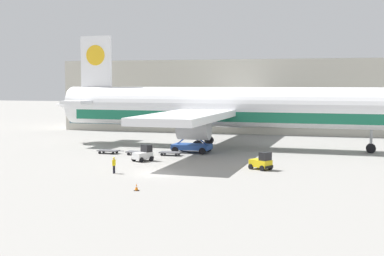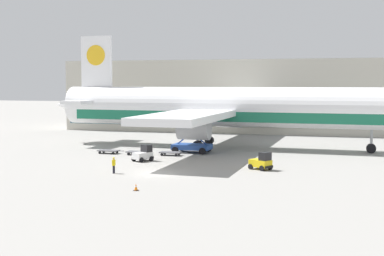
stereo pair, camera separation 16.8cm
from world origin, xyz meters
TOP-DOWN VIEW (x-y plane):
  - ground_plane at (0.00, 0.00)m, footprint 400.00×400.00m
  - terminal_building at (10.11, 54.55)m, footprint 90.00×18.20m
  - airplane_main at (2.65, 24.06)m, footprint 58.10×48.29m
  - scissor_lift_loader at (-0.77, 17.57)m, footprint 5.32×3.55m
  - baggage_tug_foreground at (10.49, 5.36)m, footprint 2.82×2.56m
  - baggage_tug_mid at (-4.45, 8.20)m, footprint 2.51×2.82m
  - baggage_dolly_lead at (-11.48, 13.53)m, footprint 3.71×1.53m
  - baggage_dolly_second at (-7.21, 13.25)m, footprint 3.71×1.53m
  - baggage_dolly_third at (-2.73, 13.85)m, footprint 3.71×1.53m
  - ground_crew_near at (-4.43, -1.12)m, footprint 0.28×0.56m
  - traffic_cone_near at (1.12, -9.07)m, footprint 0.40×0.40m

SIDE VIEW (x-z plane):
  - ground_plane at x=0.00m, z-range 0.00..0.00m
  - traffic_cone_near at x=1.12m, z-range -0.01..0.63m
  - baggage_dolly_lead at x=-11.48m, z-range 0.15..0.63m
  - baggage_dolly_second at x=-7.21m, z-range 0.15..0.63m
  - baggage_dolly_third at x=-2.73m, z-range 0.15..0.63m
  - baggage_tug_foreground at x=10.49m, z-range -0.12..1.88m
  - baggage_tug_mid at x=-4.45m, z-range -0.12..1.88m
  - ground_crew_near at x=-4.43m, z-range 0.16..1.92m
  - scissor_lift_loader at x=-0.77m, z-range -0.57..4.45m
  - airplane_main at x=2.65m, z-range -2.66..14.34m
  - terminal_building at x=10.11m, z-range -0.01..13.99m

